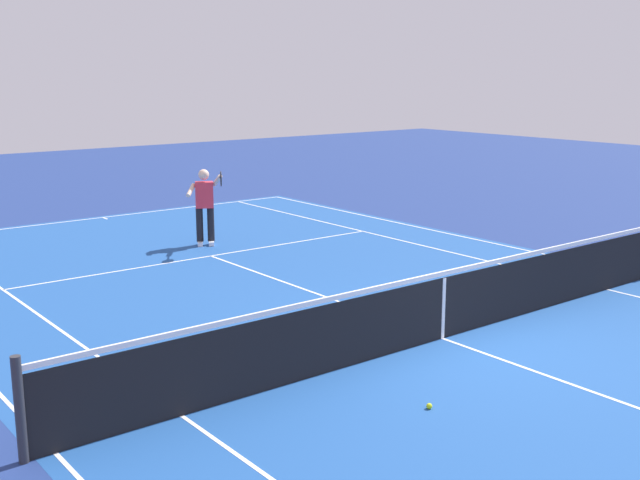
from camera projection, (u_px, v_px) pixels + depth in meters
ground_plane at (442, 338)px, 11.01m from camera, size 60.00×60.00×0.00m
court_slab at (442, 338)px, 11.00m from camera, size 24.20×11.40×0.00m
court_line_markings at (442, 338)px, 11.00m from camera, size 23.85×11.05×0.01m
tennis_net at (443, 305)px, 10.90m from camera, size 0.10×11.70×1.08m
tennis_player_near at (205, 203)px, 16.75m from camera, size 1.19×0.75×1.70m
tennis_ball at (429, 406)px, 8.69m from camera, size 0.07×0.07×0.07m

